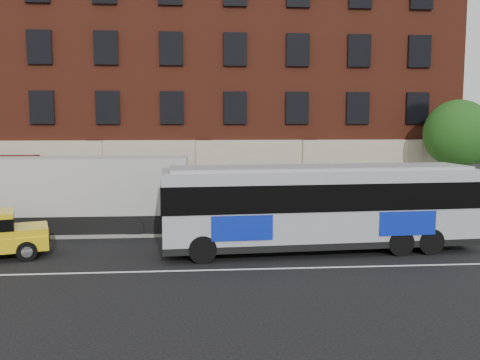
{
  "coord_description": "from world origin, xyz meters",
  "views": [
    {
      "loc": [
        -0.35,
        -17.16,
        5.16
      ],
      "look_at": [
        1.5,
        5.5,
        2.61
      ],
      "focal_mm": 38.76,
      "sensor_mm": 36.0,
      "label": 1
    }
  ],
  "objects": [
    {
      "name": "sign_pole",
      "position": [
        -8.5,
        6.15,
        1.45
      ],
      "size": [
        0.3,
        0.2,
        2.5
      ],
      "color": "slate",
      "rests_on": "ground"
    },
    {
      "name": "kerb",
      "position": [
        0.0,
        6.0,
        0.07
      ],
      "size": [
        60.0,
        0.25,
        0.15
      ],
      "primitive_type": "cube",
      "color": "gray",
      "rests_on": "ground"
    },
    {
      "name": "street_tree",
      "position": [
        13.54,
        9.48,
        4.41
      ],
      "size": [
        3.6,
        3.6,
        6.2
      ],
      "color": "#35291A",
      "rests_on": "sidewalk"
    },
    {
      "name": "lane_line",
      "position": [
        0.0,
        0.5,
        0.01
      ],
      "size": [
        60.0,
        0.12,
        0.01
      ],
      "primitive_type": "cube",
      "color": "silver",
      "rests_on": "ground"
    },
    {
      "name": "shipping_container",
      "position": [
        -6.15,
        7.06,
        1.75
      ],
      "size": [
        10.62,
        2.33,
        3.54
      ],
      "color": "black",
      "rests_on": "ground"
    },
    {
      "name": "sidewalk",
      "position": [
        0.0,
        9.0,
        0.07
      ],
      "size": [
        60.0,
        6.0,
        0.15
      ],
      "primitive_type": "cube",
      "color": "gray",
      "rests_on": "ground"
    },
    {
      "name": "building",
      "position": [
        -0.01,
        16.92,
        7.58
      ],
      "size": [
        30.0,
        12.1,
        15.0
      ],
      "color": "maroon",
      "rests_on": "sidewalk"
    },
    {
      "name": "ground",
      "position": [
        0.0,
        0.0,
        0.0
      ],
      "size": [
        120.0,
        120.0,
        0.0
      ],
      "primitive_type": "plane",
      "color": "black",
      "rests_on": "ground"
    },
    {
      "name": "city_bus",
      "position": [
        4.48,
        2.91,
        1.89
      ],
      "size": [
        12.65,
        3.43,
        3.43
      ],
      "color": "#A2A5AB",
      "rests_on": "ground"
    }
  ]
}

